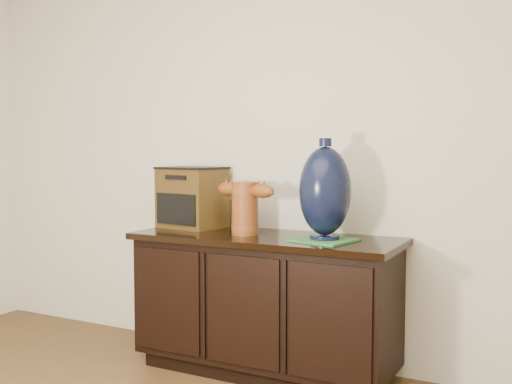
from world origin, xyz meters
The scene contains 6 objects.
sideboard centered at (0.00, 2.23, 0.39)m, with size 1.46×0.56×0.75m.
terracotta_vessel centered at (-0.11, 2.21, 0.92)m, with size 0.41×0.18×0.29m.
tv_radio centered at (-0.54, 2.33, 0.93)m, with size 0.40×0.34×0.36m.
green_mat centered at (0.35, 2.19, 0.76)m, with size 0.27×0.27×0.01m, color #306B33.
lamp_base centered at (0.35, 2.19, 1.01)m, with size 0.31×0.31×0.51m.
spray_can centered at (-0.26, 2.38, 0.85)m, with size 0.07×0.07×0.20m.
Camera 1 is at (1.44, -0.63, 1.21)m, focal length 42.00 mm.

